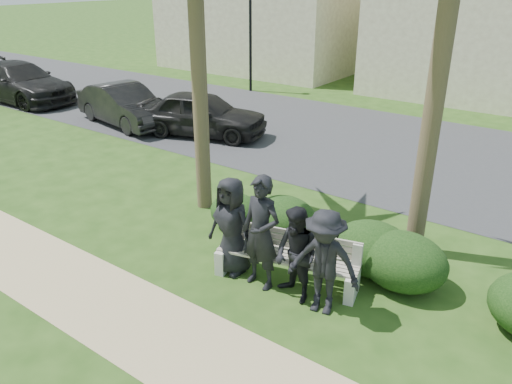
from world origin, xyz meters
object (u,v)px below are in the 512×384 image
man_b (261,233)px  man_c (296,255)px  car_b (125,105)px  man_d (324,263)px  man_a (231,226)px  car_a (202,114)px  car_c (20,82)px  street_lamp (250,21)px  park_bench (287,261)px

man_b → man_c: man_b is taller
car_b → man_b: bearing=-109.2°
man_d → man_b: bearing=167.9°
man_a → man_b: bearing=-3.0°
man_d → car_a: (-7.52, 5.73, -0.15)m
man_b → car_c: man_b is taller
man_d → car_b: 11.66m
street_lamp → man_c: street_lamp is taller
park_bench → man_b: (-0.30, -0.34, 0.59)m
man_c → car_a: man_c is taller
man_d → car_b: man_d is taller
street_lamp → car_c: (-6.30, -7.02, -2.18)m
street_lamp → park_bench: size_ratio=1.71×
man_a → man_c: size_ratio=1.10×
man_a → car_b: size_ratio=0.42×
man_c → car_a: (-7.02, 5.69, -0.08)m
street_lamp → car_b: bearing=-91.9°
man_c → man_d: 0.51m
man_a → man_b: 0.66m
man_d → park_bench: bearing=146.3°
man_d → car_b: size_ratio=0.41×
street_lamp → park_bench: (9.38, -11.59, -2.57)m
man_b → car_a: 8.55m
man_a → car_b: (-8.66, 5.04, -0.19)m
man_a → car_a: (-5.71, 5.65, -0.17)m
street_lamp → man_a: street_lamp is taller
car_a → car_c: 9.06m
man_d → street_lamp: bearing=119.9°
park_bench → man_d: size_ratio=1.48×
man_b → car_a: size_ratio=0.47×
car_b → man_a: bearing=-110.7°
street_lamp → man_b: bearing=-52.7°
street_lamp → car_c: size_ratio=0.82×
man_c → car_a: bearing=159.2°
park_bench → car_a: size_ratio=0.61×
car_c → park_bench: bearing=-108.2°
street_lamp → car_b: 7.20m
street_lamp → car_a: bearing=-66.4°
park_bench → car_c: bearing=149.6°
car_a → car_b: (-2.95, -0.61, -0.02)m
park_bench → man_c: (0.36, -0.33, 0.41)m
man_d → car_a: 9.46m
car_a → man_b: bearing=-149.0°
man_b → car_a: (-6.36, 5.70, -0.27)m
car_b → car_c: (-6.07, -0.19, 0.09)m
car_c → man_b: bearing=-109.6°
man_b → car_c: bearing=164.7°
car_a → car_c: (-9.02, -0.80, 0.06)m
man_b → man_d: bearing=1.0°
park_bench → man_d: 1.05m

